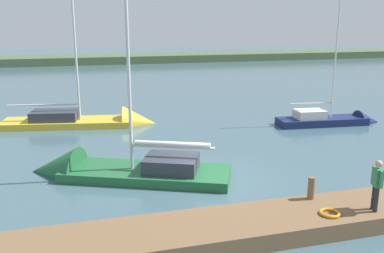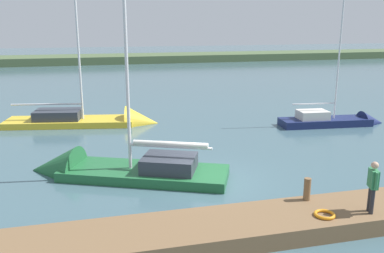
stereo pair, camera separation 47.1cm
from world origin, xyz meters
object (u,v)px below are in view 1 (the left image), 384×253
Objects in this scene: sailboat_outer_mooring at (108,173)px; person_on_dock at (377,182)px; life_ring_buoy at (330,213)px; sailboat_far_right at (95,123)px; sailboat_far_left at (334,122)px; mooring_post_far at (311,188)px.

sailboat_outer_mooring reaches higher than person_on_dock.
sailboat_outer_mooring is 6.07× the size of person_on_dock.
sailboat_far_right is (6.49, -16.21, -0.50)m from life_ring_buoy.
life_ring_buoy is 14.96m from sailboat_far_left.
sailboat_far_left is at bearing -135.69° from sailboat_outer_mooring.
mooring_post_far is 16.37m from sailboat_far_right.
sailboat_far_right is at bearing -65.52° from sailboat_outer_mooring.
mooring_post_far is 1.17× the size of life_ring_buoy.
sailboat_outer_mooring reaches higher than life_ring_buoy.
sailboat_far_right is 7.18× the size of person_on_dock.
sailboat_far_left is at bearing 80.52° from person_on_dock.
life_ring_buoy is at bearing -164.21° from person_on_dock.
sailboat_far_right is 15.47m from sailboat_far_left.
mooring_post_far is 0.09× the size of sailboat_far_left.
life_ring_buoy is at bearing -119.68° from sailboat_far_left.
sailboat_far_left is 14.31m from person_on_dock.
mooring_post_far is 0.06× the size of sailboat_far_right.
sailboat_far_left is at bearing -4.69° from sailboat_far_right.
sailboat_far_left is 5.34× the size of person_on_dock.
person_on_dock is at bearing -114.35° from sailboat_far_left.
sailboat_far_left is at bearing -124.54° from life_ring_buoy.
person_on_dock reaches higher than mooring_post_far.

